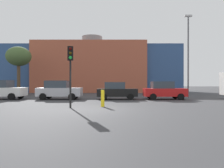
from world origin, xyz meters
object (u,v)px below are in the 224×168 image
(parked_car_0, at_px, (0,90))
(parked_car_2, at_px, (116,91))
(bollard_yellow_0, at_px, (102,98))
(bare_tree_0, at_px, (18,57))
(street_lamp, at_px, (187,52))
(traffic_light_island, at_px, (70,63))
(parked_car_1, at_px, (58,90))
(parked_car_3, at_px, (163,90))

(parked_car_0, xyz_separation_m, parked_car_2, (11.40, 0.00, -0.10))
(parked_car_0, relative_size, bollard_yellow_0, 3.86)
(bare_tree_0, height_order, street_lamp, street_lamp)
(traffic_light_island, xyz_separation_m, bare_tree_0, (-10.89, 16.56, 2.52))
(traffic_light_island, height_order, bollard_yellow_0, traffic_light_island)
(parked_car_2, height_order, traffic_light_island, traffic_light_island)
(parked_car_1, bearing_deg, bare_tree_0, 131.49)
(bare_tree_0, distance_m, street_lamp, 23.09)
(parked_car_2, xyz_separation_m, parked_car_3, (4.70, 0.00, 0.03))
(parked_car_1, xyz_separation_m, bollard_yellow_0, (4.60, -6.44, -0.35))
(parked_car_3, distance_m, bollard_yellow_0, 8.66)
(parked_car_2, relative_size, traffic_light_island, 1.00)
(parked_car_1, relative_size, parked_car_3, 1.05)
(street_lamp, bearing_deg, bollard_yellow_0, -135.96)
(traffic_light_island, bearing_deg, street_lamp, 120.36)
(parked_car_1, xyz_separation_m, traffic_light_island, (2.57, -7.14, 1.98))
(parked_car_1, height_order, parked_car_3, parked_car_1)
(parked_car_2, height_order, bare_tree_0, bare_tree_0)
(bollard_yellow_0, xyz_separation_m, street_lamp, (9.03, 8.73, 4.53))
(parked_car_1, bearing_deg, parked_car_0, 180.00)
(parked_car_1, height_order, bare_tree_0, bare_tree_0)
(traffic_light_island, bearing_deg, bollard_yellow_0, 98.89)
(parked_car_1, distance_m, parked_car_3, 10.37)
(traffic_light_island, height_order, bare_tree_0, bare_tree_0)
(parked_car_3, relative_size, bare_tree_0, 0.59)
(parked_car_3, height_order, street_lamp, street_lamp)
(parked_car_0, xyz_separation_m, bollard_yellow_0, (10.33, -6.44, -0.38))
(traffic_light_island, xyz_separation_m, bollard_yellow_0, (2.03, 0.70, -2.33))
(parked_car_0, bearing_deg, parked_car_2, 0.00)
(parked_car_1, height_order, street_lamp, street_lamp)
(street_lamp, bearing_deg, traffic_light_island, -139.55)
(bollard_yellow_0, bearing_deg, parked_car_1, 125.52)
(bare_tree_0, bearing_deg, parked_car_1, -48.51)
(parked_car_2, xyz_separation_m, traffic_light_island, (-3.11, -7.14, 2.05))
(parked_car_1, xyz_separation_m, parked_car_2, (5.67, 0.00, -0.07))
(bare_tree_0, bearing_deg, street_lamp, -17.99)
(bare_tree_0, xyz_separation_m, street_lamp, (21.96, -7.13, -0.32))
(parked_car_2, height_order, street_lamp, street_lamp)
(parked_car_3, height_order, bollard_yellow_0, parked_car_3)
(parked_car_2, bearing_deg, bare_tree_0, 146.08)
(traffic_light_island, bearing_deg, parked_car_3, 122.38)
(parked_car_3, relative_size, street_lamp, 0.45)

